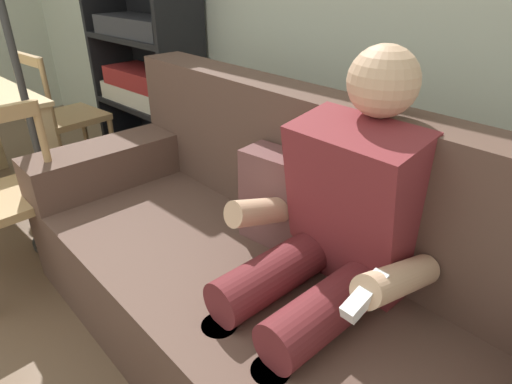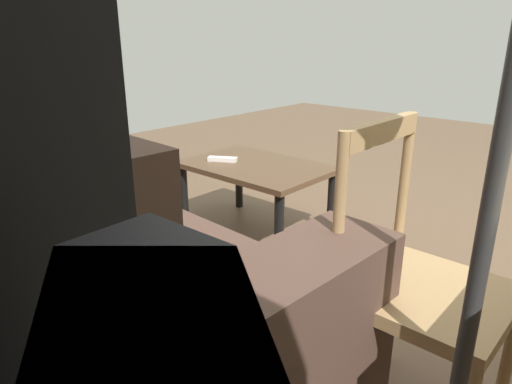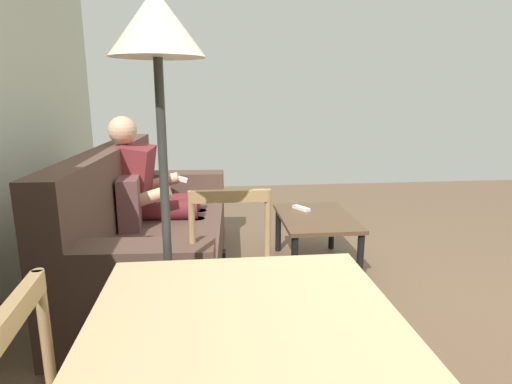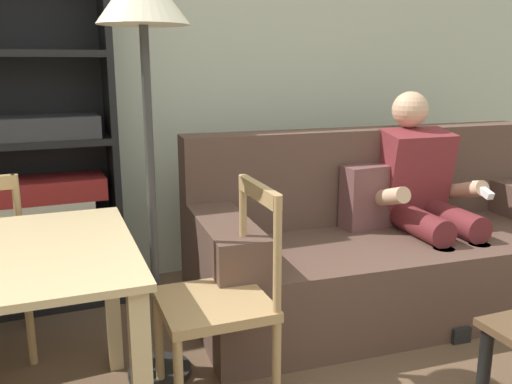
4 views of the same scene
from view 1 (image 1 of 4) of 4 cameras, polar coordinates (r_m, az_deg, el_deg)
couch at (r=1.67m, az=1.88°, el=-11.04°), size 2.23×1.01×0.98m
person_lounging at (r=1.38m, az=9.39°, el=-6.74°), size 0.61×0.86×1.19m
bookshelf at (r=3.22m, az=-14.07°, el=16.34°), size 0.91×0.36×1.88m
dining_chair_near_wall at (r=3.29m, az=-23.72°, el=8.87°), size 0.44×0.44×0.89m
dining_chair_facing_couch at (r=2.26m, az=-30.43°, el=-1.18°), size 0.42×0.42×0.90m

